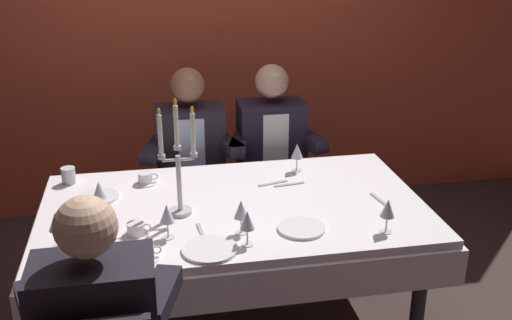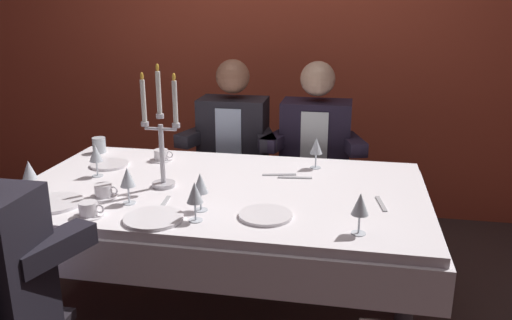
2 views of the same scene
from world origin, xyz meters
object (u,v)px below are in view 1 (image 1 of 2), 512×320
(coffee_cup_0, at_px, (136,230))
(dinner_plate_3, at_px, (99,197))
(dinner_plate_0, at_px, (301,228))
(dinner_plate_2, at_px, (210,249))
(wine_glass_2, at_px, (56,223))
(wine_glass_3, at_px, (297,152))
(dining_table, at_px, (234,226))
(candelabra, at_px, (178,169))
(seated_diner_2, at_px, (271,142))
(wine_glass_5, at_px, (388,209))
(coffee_cup_2, at_px, (145,253))
(wine_glass_6, at_px, (241,210))
(wine_glass_1, at_px, (248,221))
(water_tumbler_0, at_px, (68,175))
(coffee_cup_1, at_px, (146,179))
(wine_glass_0, at_px, (99,191))
(dinner_plate_1, at_px, (96,251))
(seated_diner_1, at_px, (190,147))
(wine_glass_4, at_px, (167,215))

(coffee_cup_0, bearing_deg, dinner_plate_3, 113.02)
(coffee_cup_0, bearing_deg, dinner_plate_0, -6.10)
(dinner_plate_0, bearing_deg, dinner_plate_2, -165.27)
(wine_glass_2, xyz_separation_m, wine_glass_3, (1.23, 0.64, 0.00))
(dining_table, bearing_deg, candelabra, -170.13)
(dinner_plate_3, distance_m, seated_diner_2, 1.25)
(wine_glass_5, relative_size, coffee_cup_2, 1.24)
(dining_table, xyz_separation_m, wine_glass_2, (-0.81, -0.27, 0.23))
(dining_table, xyz_separation_m, wine_glass_6, (-0.01, -0.30, 0.23))
(seated_diner_2, bearing_deg, dinner_plate_2, -112.60)
(dining_table, distance_m, wine_glass_1, 0.47)
(dinner_plate_0, distance_m, dinner_plate_3, 1.07)
(dining_table, xyz_separation_m, dinner_plate_2, (-0.17, -0.43, 0.13))
(wine_glass_1, xyz_separation_m, seated_diner_2, (0.37, 1.29, -0.12))
(wine_glass_1, height_order, coffee_cup_2, wine_glass_1)
(candelabra, xyz_separation_m, dinner_plate_0, (0.53, -0.27, -0.23))
(water_tumbler_0, distance_m, coffee_cup_2, 0.95)
(wine_glass_1, height_order, coffee_cup_1, wine_glass_1)
(wine_glass_2, relative_size, coffee_cup_2, 1.24)
(wine_glass_0, distance_m, seated_diner_2, 1.34)
(dinner_plate_3, xyz_separation_m, coffee_cup_2, (0.22, -0.65, 0.02))
(dinner_plate_3, bearing_deg, wine_glass_3, 8.70)
(wine_glass_1, xyz_separation_m, water_tumbler_0, (-0.84, 0.83, -0.07))
(candelabra, bearing_deg, wine_glass_6, -44.15)
(candelabra, bearing_deg, water_tumbler_0, 140.02)
(wine_glass_1, bearing_deg, dinner_plate_1, 175.43)
(seated_diner_1, bearing_deg, wine_glass_2, -120.01)
(coffee_cup_0, bearing_deg, seated_diner_2, 52.55)
(dinner_plate_2, relative_size, wine_glass_5, 1.48)
(dining_table, bearing_deg, wine_glass_1, -89.33)
(candelabra, xyz_separation_m, wine_glass_6, (0.26, -0.25, -0.12))
(coffee_cup_0, relative_size, coffee_cup_2, 1.00)
(wine_glass_5, xyz_separation_m, water_tumbler_0, (-1.47, 0.84, -0.07))
(wine_glass_0, relative_size, wine_glass_6, 1.00)
(dinner_plate_3, bearing_deg, wine_glass_5, -25.14)
(wine_glass_2, xyz_separation_m, water_tumbler_0, (-0.02, 0.70, -0.07))
(candelabra, distance_m, coffee_cup_1, 0.48)
(wine_glass_2, height_order, coffee_cup_0, wine_glass_2)
(wine_glass_6, bearing_deg, coffee_cup_1, 122.86)
(dinner_plate_2, bearing_deg, coffee_cup_1, 108.38)
(wine_glass_4, xyz_separation_m, wine_glass_5, (0.98, -0.13, 0.00))
(wine_glass_5, bearing_deg, dinner_plate_0, 165.76)
(candelabra, distance_m, wine_glass_0, 0.40)
(dining_table, relative_size, dinner_plate_2, 8.00)
(wine_glass_4, bearing_deg, wine_glass_5, -7.46)
(wine_glass_1, xyz_separation_m, coffee_cup_0, (-0.48, 0.17, -0.09))
(wine_glass_4, relative_size, seated_diner_1, 0.13)
(dinner_plate_0, distance_m, wine_glass_3, 0.71)
(dinner_plate_0, xyz_separation_m, wine_glass_4, (-0.61, 0.03, 0.11))
(dinner_plate_3, relative_size, coffee_cup_0, 1.53)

